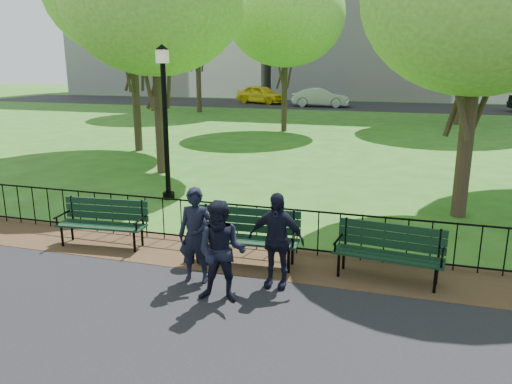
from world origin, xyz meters
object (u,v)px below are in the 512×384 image
(park_bench_left_a, at_px, (103,217))
(person_mid, at_px, (222,252))
(taxi, at_px, (261,94))
(person_left, at_px, (196,236))
(tree_far_w, at_px, (196,1))
(park_bench_right_a, at_px, (389,247))
(lamppost, at_px, (165,117))
(park_bench_main, at_px, (228,228))
(tree_far_c, at_px, (286,15))
(person_right, at_px, (276,240))
(sedan_silver, at_px, (321,97))

(park_bench_left_a, xyz_separation_m, person_mid, (3.10, -1.59, 0.23))
(taxi, bearing_deg, person_left, -143.38)
(tree_far_w, bearing_deg, park_bench_right_a, -60.60)
(tree_far_w, height_order, taxi, tree_far_w)
(lamppost, distance_m, person_left, 5.52)
(park_bench_right_a, distance_m, tree_far_w, 29.83)
(park_bench_main, bearing_deg, lamppost, 127.12)
(person_mid, relative_size, taxi, 0.35)
(tree_far_c, relative_size, person_left, 5.17)
(park_bench_main, relative_size, taxi, 0.45)
(park_bench_right_a, bearing_deg, park_bench_main, -171.09)
(tree_far_c, height_order, person_right, tree_far_c)
(park_bench_right_a, height_order, lamppost, lamppost)
(park_bench_main, relative_size, lamppost, 0.51)
(lamppost, bearing_deg, tree_far_w, 111.11)
(park_bench_right_a, height_order, person_left, person_left)
(park_bench_left_a, bearing_deg, person_left, -28.27)
(park_bench_right_a, distance_m, person_mid, 2.87)
(person_left, xyz_separation_m, sedan_silver, (-3.54, 32.97, -0.06))
(tree_far_w, bearing_deg, taxi, 75.44)
(park_bench_left_a, distance_m, park_bench_right_a, 5.50)
(park_bench_left_a, bearing_deg, park_bench_main, -7.85)
(lamppost, bearing_deg, park_bench_left_a, -84.36)
(park_bench_left_a, height_order, tree_far_w, tree_far_w)
(tree_far_c, bearing_deg, tree_far_w, 135.82)
(person_mid, xyz_separation_m, taxi, (-9.68, 35.22, -0.02))
(park_bench_main, bearing_deg, tree_far_w, 111.65)
(park_bench_main, height_order, park_bench_right_a, park_bench_main)
(person_right, height_order, taxi, person_right)
(lamppost, xyz_separation_m, tree_far_c, (-0.20, 13.78, 3.59))
(tree_far_w, bearing_deg, person_right, -64.41)
(park_bench_right_a, bearing_deg, lamppost, 155.46)
(park_bench_main, height_order, lamppost, lamppost)
(lamppost, height_order, sedan_silver, lamppost)
(park_bench_left_a, relative_size, taxi, 0.40)
(park_bench_right_a, relative_size, sedan_silver, 0.41)
(person_right, bearing_deg, taxi, 107.79)
(person_left, bearing_deg, sedan_silver, 89.10)
(tree_far_w, distance_m, person_mid, 30.11)
(park_bench_left_a, xyz_separation_m, park_bench_right_a, (5.50, -0.02, 0.01))
(sedan_silver, bearing_deg, lamppost, -179.41)
(tree_far_w, bearing_deg, lamppost, -68.89)
(taxi, bearing_deg, person_right, -141.29)
(person_left, height_order, taxi, person_left)
(lamppost, bearing_deg, park_bench_main, -50.31)
(lamppost, height_order, tree_far_w, tree_far_w)
(park_bench_main, height_order, park_bench_left_a, park_bench_main)
(lamppost, xyz_separation_m, person_right, (4.10, -4.35, -1.37))
(park_bench_main, bearing_deg, sedan_silver, 94.13)
(tree_far_c, xyz_separation_m, person_left, (3.00, -18.35, -4.94))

